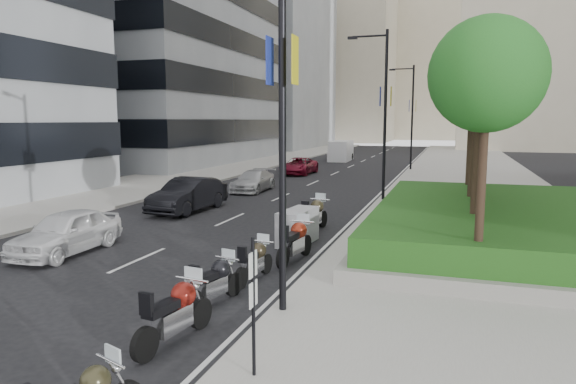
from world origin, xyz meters
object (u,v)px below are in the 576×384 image
at_px(lamp_post_1, 382,107).
at_px(motorcycle_5, 298,227).
at_px(lamp_post_0, 275,87).
at_px(car_d, 299,166).
at_px(motorcycle_1, 176,312).
at_px(car_c, 253,181).
at_px(motorcycle_4, 295,241).
at_px(car_b, 188,195).
at_px(motorcycle_6, 314,215).
at_px(motorcycle_2, 215,282).
at_px(parking_sign, 253,300).
at_px(motorcycle_3, 255,261).
at_px(car_a, 66,232).
at_px(delivery_van, 341,152).
at_px(lamp_post_2, 410,112).

relative_size(lamp_post_1, motorcycle_5, 4.15).
bearing_deg(lamp_post_0, car_d, 105.78).
height_order(motorcycle_1, car_c, car_c).
height_order(motorcycle_4, car_b, car_b).
bearing_deg(car_b, motorcycle_6, -16.05).
relative_size(motorcycle_2, motorcycle_6, 0.85).
xyz_separation_m(parking_sign, car_d, (-8.97, 32.40, -0.78)).
bearing_deg(car_c, car_d, 90.90).
bearing_deg(motorcycle_3, lamp_post_0, -141.73).
distance_m(lamp_post_1, motorcycle_5, 11.48).
distance_m(motorcycle_3, car_c, 17.96).
bearing_deg(motorcycle_6, motorcycle_5, -170.73).
distance_m(lamp_post_1, motorcycle_3, 15.54).
bearing_deg(lamp_post_0, motorcycle_6, 99.50).
bearing_deg(motorcycle_1, motorcycle_3, 8.42).
relative_size(parking_sign, motorcycle_4, 1.04).
bearing_deg(lamp_post_1, motorcycle_2, -95.39).
relative_size(car_a, delivery_van, 0.81).
xyz_separation_m(lamp_post_1, car_a, (-8.37, -13.99, -4.34)).
xyz_separation_m(motorcycle_3, motorcycle_6, (-0.09, 6.60, 0.11)).
relative_size(lamp_post_2, motorcycle_3, 4.39).
bearing_deg(lamp_post_1, motorcycle_4, -94.01).
distance_m(lamp_post_0, car_a, 9.89).
distance_m(parking_sign, car_c, 23.56).
xyz_separation_m(lamp_post_1, motorcycle_5, (-1.46, -10.48, -4.44)).
bearing_deg(car_b, delivery_van, 92.69).
bearing_deg(motorcycle_5, motorcycle_3, -172.63).
bearing_deg(lamp_post_0, car_c, 113.19).
distance_m(motorcycle_1, motorcycle_5, 8.52).
xyz_separation_m(motorcycle_1, car_a, (-6.98, 5.01, 0.10)).
height_order(parking_sign, motorcycle_6, parking_sign).
bearing_deg(delivery_van, lamp_post_0, -82.12).
bearing_deg(car_c, motorcycle_6, -57.07).
height_order(lamp_post_1, delivery_van, lamp_post_1).
bearing_deg(car_d, car_c, -88.21).
distance_m(motorcycle_4, delivery_van, 40.52).
bearing_deg(lamp_post_2, car_a, -104.65).
height_order(motorcycle_2, car_b, car_b).
bearing_deg(motorcycle_2, lamp_post_1, 7.36).
height_order(lamp_post_1, car_c, lamp_post_1).
xyz_separation_m(motorcycle_5, motorcycle_6, (-0.01, 2.28, 0.04)).
distance_m(motorcycle_5, delivery_van, 38.29).
relative_size(parking_sign, motorcycle_1, 1.07).
distance_m(parking_sign, motorcycle_3, 5.65).
distance_m(motorcycle_6, delivery_van, 36.05).
relative_size(motorcycle_5, delivery_van, 0.41).
bearing_deg(motorcycle_5, lamp_post_0, -161.06).
relative_size(motorcycle_3, car_a, 0.48).
xyz_separation_m(parking_sign, delivery_van, (-8.65, 47.25, -0.45)).
height_order(parking_sign, motorcycle_2, parking_sign).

